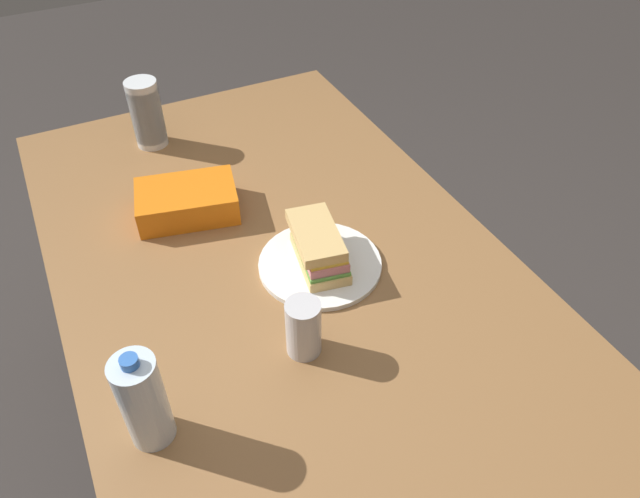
# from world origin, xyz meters

# --- Properties ---
(ground_plane) EXTENTS (8.00, 8.00, 0.00)m
(ground_plane) POSITION_xyz_m (0.00, 0.00, 0.00)
(ground_plane) COLOR #383330
(dining_table) EXTENTS (1.70, 0.94, 0.76)m
(dining_table) POSITION_xyz_m (0.00, 0.00, 0.67)
(dining_table) COLOR olive
(dining_table) RESTS_ON ground_plane
(paper_plate) EXTENTS (0.27, 0.27, 0.01)m
(paper_plate) POSITION_xyz_m (0.01, -0.07, 0.77)
(paper_plate) COLOR white
(paper_plate) RESTS_ON dining_table
(sandwich) EXTENTS (0.20, 0.12, 0.08)m
(sandwich) POSITION_xyz_m (0.01, -0.07, 0.82)
(sandwich) COLOR #DBB26B
(sandwich) RESTS_ON paper_plate
(chip_bag) EXTENTS (0.20, 0.26, 0.07)m
(chip_bag) POSITION_xyz_m (0.31, 0.13, 0.80)
(chip_bag) COLOR orange
(chip_bag) RESTS_ON dining_table
(water_bottle_tall) EXTENTS (0.07, 0.07, 0.20)m
(water_bottle_tall) POSITION_xyz_m (-0.22, 0.36, 0.86)
(water_bottle_tall) COLOR silver
(water_bottle_tall) RESTS_ON dining_table
(plastic_cup_stack) EXTENTS (0.08, 0.08, 0.18)m
(plastic_cup_stack) POSITION_xyz_m (0.65, 0.13, 0.86)
(plastic_cup_stack) COLOR silver
(plastic_cup_stack) RESTS_ON dining_table
(soda_can_silver) EXTENTS (0.07, 0.07, 0.12)m
(soda_can_silver) POSITION_xyz_m (-0.18, 0.06, 0.83)
(soda_can_silver) COLOR silver
(soda_can_silver) RESTS_ON dining_table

